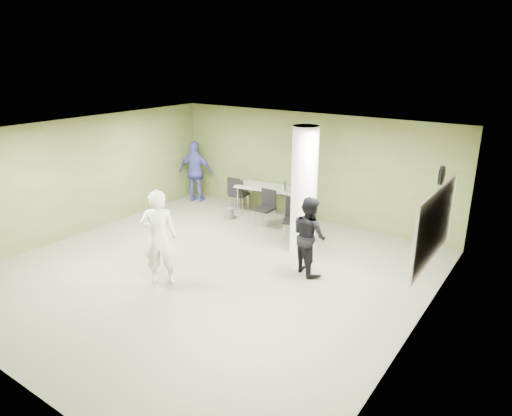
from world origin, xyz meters
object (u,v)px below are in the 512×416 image
Objects in this scene: man_black at (309,236)px; woman_white at (159,238)px; folding_table at (268,188)px; man_blue at (196,172)px; chair_back_left at (236,190)px.

woman_white is at bearing 72.98° from man_black.
folding_table is 1.00× the size of man_blue.
chair_back_left is 0.57× the size of man_black.
folding_table is 4.44m from woman_white.
woman_white is at bearing 109.50° from chair_back_left.
chair_back_left is 0.48× the size of woman_white.
man_blue is at bearing -90.74° from woman_white.
folding_table is 2.47m from man_blue.
man_blue is at bearing 7.03° from chair_back_left.
man_blue is at bearing 4.92° from man_black.
man_blue is (-2.93, 4.27, -0.03)m from woman_white.
man_black is 5.51m from man_blue.
man_blue is (-5.02, 2.26, 0.11)m from man_black.
folding_table is at bearing -14.15° from man_black.
chair_back_left is at bearing -105.73° from woman_white.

